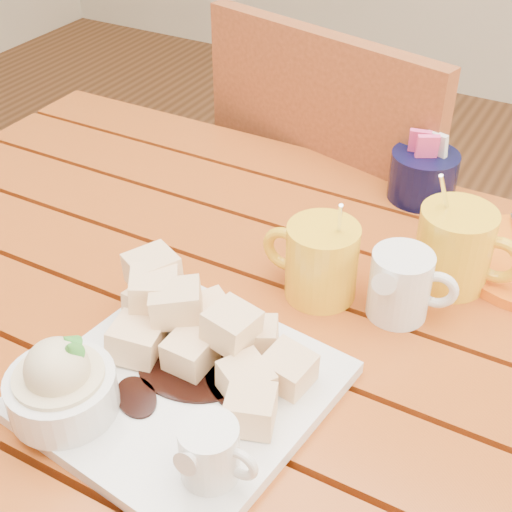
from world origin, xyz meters
The scene contains 7 objects.
table centered at (0.00, 0.00, 0.64)m, with size 1.20×0.79×0.75m.
dessert_plate centered at (-0.01, -0.16, 0.78)m, with size 0.30×0.30×0.11m.
coffee_mug_left centered at (0.05, 0.07, 0.80)m, with size 0.12×0.09×0.14m.
coffee_mug_right centered at (0.19, 0.17, 0.80)m, with size 0.13×0.09×0.15m.
cream_pitcher centered at (0.15, 0.08, 0.79)m, with size 0.10×0.09×0.09m.
sugar_caddy centered at (0.09, 0.34, 0.79)m, with size 0.10×0.10×0.10m.
chair_far centered at (-0.08, 0.52, 0.52)m, with size 0.54×0.54×0.94m.
Camera 1 is at (0.31, -0.55, 1.29)m, focal length 50.00 mm.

